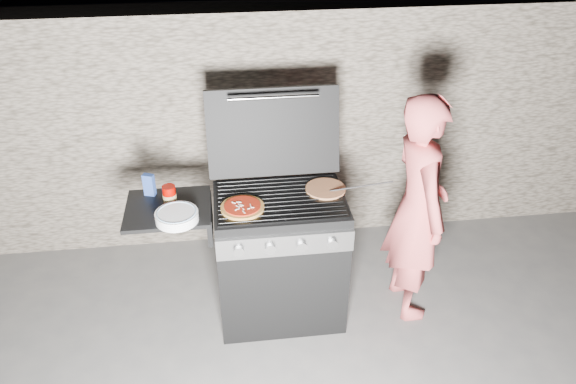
{
  "coord_description": "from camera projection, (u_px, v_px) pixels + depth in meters",
  "views": [
    {
      "loc": [
        -0.31,
        -2.84,
        2.73
      ],
      "look_at": [
        0.05,
        0.0,
        0.95
      ],
      "focal_mm": 35.0,
      "sensor_mm": 36.0,
      "label": 1
    }
  ],
  "objects": [
    {
      "name": "ground",
      "position": [
        281.0,
        309.0,
        3.87
      ],
      "size": [
        50.0,
        50.0,
        0.0
      ],
      "primitive_type": "plane",
      "color": "#66625E"
    },
    {
      "name": "pizza_topped",
      "position": [
        242.0,
        207.0,
        3.28
      ],
      "size": [
        0.33,
        0.33,
        0.03
      ],
      "primitive_type": null,
      "rotation": [
        0.0,
        0.0,
        0.34
      ],
      "color": "#DAA951",
      "rests_on": "gas_grill"
    },
    {
      "name": "sauce_jar",
      "position": [
        169.0,
        195.0,
        3.32
      ],
      "size": [
        0.1,
        0.1,
        0.12
      ],
      "primitive_type": "cylinder",
      "rotation": [
        0.0,
        0.0,
        0.37
      ],
      "color": "#860500",
      "rests_on": "gas_grill"
    },
    {
      "name": "person",
      "position": [
        417.0,
        209.0,
        3.53
      ],
      "size": [
        0.4,
        0.58,
        1.55
      ],
      "primitive_type": "imported",
      "rotation": [
        0.0,
        0.0,
        1.62
      ],
      "color": "#DB5757",
      "rests_on": "ground"
    },
    {
      "name": "pizza_plain",
      "position": [
        326.0,
        189.0,
        3.47
      ],
      "size": [
        0.3,
        0.3,
        0.01
      ],
      "primitive_type": "cylinder",
      "rotation": [
        0.0,
        0.0,
        0.24
      ],
      "color": "tan",
      "rests_on": "gas_grill"
    },
    {
      "name": "tongs",
      "position": [
        361.0,
        187.0,
        3.42
      ],
      "size": [
        0.38,
        0.06,
        0.08
      ],
      "primitive_type": "cylinder",
      "rotation": [
        0.0,
        1.4,
        -0.12
      ],
      "color": "black",
      "rests_on": "gas_grill"
    },
    {
      "name": "stone_wall",
      "position": [
        264.0,
        126.0,
        4.28
      ],
      "size": [
        8.0,
        0.35,
        1.8
      ],
      "primitive_type": "cube",
      "color": "gray",
      "rests_on": "ground"
    },
    {
      "name": "blue_carton",
      "position": [
        149.0,
        185.0,
        3.4
      ],
      "size": [
        0.07,
        0.06,
        0.14
      ],
      "primitive_type": "cube",
      "rotation": [
        0.0,
        0.0,
        -0.36
      ],
      "color": "navy",
      "rests_on": "gas_grill"
    },
    {
      "name": "plate_stack",
      "position": [
        177.0,
        216.0,
        3.19
      ],
      "size": [
        0.31,
        0.31,
        0.06
      ],
      "primitive_type": "cylinder",
      "rotation": [
        0.0,
        0.0,
        0.33
      ],
      "color": "white",
      "rests_on": "gas_grill"
    },
    {
      "name": "gas_grill",
      "position": [
        242.0,
        260.0,
        3.61
      ],
      "size": [
        1.34,
        0.79,
        0.91
      ],
      "primitive_type": null,
      "color": "black",
      "rests_on": "ground"
    }
  ]
}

